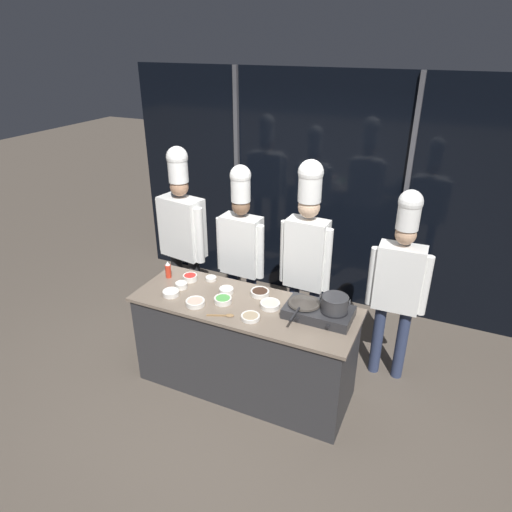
# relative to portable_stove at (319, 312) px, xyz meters

# --- Properties ---
(ground_plane) EXTENTS (24.00, 24.00, 0.00)m
(ground_plane) POSITION_rel_portable_stove_xyz_m (-0.65, -0.08, -0.95)
(ground_plane) COLOR brown
(window_wall_back) EXTENTS (4.74, 0.09, 2.70)m
(window_wall_back) POSITION_rel_portable_stove_xyz_m (-0.65, 1.84, 0.40)
(window_wall_back) COLOR black
(window_wall_back) RESTS_ON ground_plane
(demo_counter) EXTENTS (1.99, 0.71, 0.90)m
(demo_counter) POSITION_rel_portable_stove_xyz_m (-0.65, -0.08, -0.50)
(demo_counter) COLOR #2D2D30
(demo_counter) RESTS_ON ground_plane
(portable_stove) EXTENTS (0.55, 0.34, 0.10)m
(portable_stove) POSITION_rel_portable_stove_xyz_m (0.00, 0.00, 0.00)
(portable_stove) COLOR #28282B
(portable_stove) RESTS_ON demo_counter
(frying_pan) EXTENTS (0.27, 0.47, 0.04)m
(frying_pan) POSITION_rel_portable_stove_xyz_m (-0.13, -0.01, 0.07)
(frying_pan) COLOR #38332D
(frying_pan) RESTS_ON portable_stove
(stock_pot) EXTENTS (0.24, 0.22, 0.13)m
(stock_pot) POSITION_rel_portable_stove_xyz_m (0.13, 0.00, 0.12)
(stock_pot) COLOR #333335
(stock_pot) RESTS_ON portable_stove
(squeeze_bottle_chili) EXTENTS (0.06, 0.06, 0.17)m
(squeeze_bottle_chili) POSITION_rel_portable_stove_xyz_m (-1.52, 0.05, 0.03)
(squeeze_bottle_chili) COLOR red
(squeeze_bottle_chili) RESTS_ON demo_counter
(prep_bowl_bean_sprouts) EXTENTS (0.10, 0.10, 0.03)m
(prep_bowl_bean_sprouts) POSITION_rel_portable_stove_xyz_m (-1.12, 0.18, -0.03)
(prep_bowl_bean_sprouts) COLOR silver
(prep_bowl_bean_sprouts) RESTS_ON demo_counter
(prep_bowl_bell_pepper) EXTENTS (0.14, 0.14, 0.06)m
(prep_bowl_bell_pepper) POSITION_rel_portable_stove_xyz_m (-1.29, 0.09, -0.01)
(prep_bowl_bell_pepper) COLOR silver
(prep_bowl_bell_pepper) RESTS_ON demo_counter
(prep_bowl_mushrooms) EXTENTS (0.16, 0.16, 0.04)m
(prep_bowl_mushrooms) POSITION_rel_portable_stove_xyz_m (-0.50, -0.27, -0.03)
(prep_bowl_mushrooms) COLOR silver
(prep_bowl_mushrooms) RESTS_ON demo_counter
(prep_bowl_onion) EXTENTS (0.13, 0.13, 0.05)m
(prep_bowl_onion) POSITION_rel_portable_stove_xyz_m (-0.87, 0.02, -0.02)
(prep_bowl_onion) COLOR silver
(prep_bowl_onion) RESTS_ON demo_counter
(prep_bowl_garlic) EXTENTS (0.15, 0.15, 0.05)m
(prep_bowl_garlic) POSITION_rel_portable_stove_xyz_m (-1.30, -0.22, -0.02)
(prep_bowl_garlic) COLOR silver
(prep_bowl_garlic) RESTS_ON demo_counter
(prep_bowl_shrimp) EXTENTS (0.17, 0.17, 0.05)m
(prep_bowl_shrimp) POSITION_rel_portable_stove_xyz_m (-1.02, -0.27, -0.02)
(prep_bowl_shrimp) COLOR silver
(prep_bowl_shrimp) RESTS_ON demo_counter
(prep_bowl_scallions) EXTENTS (0.16, 0.16, 0.05)m
(prep_bowl_scallions) POSITION_rel_portable_stove_xyz_m (-0.82, -0.13, -0.02)
(prep_bowl_scallions) COLOR silver
(prep_bowl_scallions) RESTS_ON demo_counter
(prep_bowl_soy_glaze) EXTENTS (0.17, 0.17, 0.04)m
(prep_bowl_soy_glaze) POSITION_rel_portable_stove_xyz_m (-0.58, 0.12, -0.02)
(prep_bowl_soy_glaze) COLOR silver
(prep_bowl_soy_glaze) RESTS_ON demo_counter
(prep_bowl_noodles) EXTENTS (0.17, 0.17, 0.05)m
(prep_bowl_noodles) POSITION_rel_portable_stove_xyz_m (-0.42, -0.03, -0.02)
(prep_bowl_noodles) COLOR silver
(prep_bowl_noodles) RESTS_ON demo_counter
(prep_bowl_rice) EXTENTS (0.11, 0.11, 0.05)m
(prep_bowl_rice) POSITION_rel_portable_stove_xyz_m (-1.29, -0.07, -0.02)
(prep_bowl_rice) COLOR silver
(prep_bowl_rice) RESTS_ON demo_counter
(serving_spoon_slotted) EXTENTS (0.22, 0.12, 0.02)m
(serving_spoon_slotted) POSITION_rel_portable_stove_xyz_m (-0.70, -0.31, -0.04)
(serving_spoon_slotted) COLOR olive
(serving_spoon_slotted) RESTS_ON demo_counter
(chef_head) EXTENTS (0.62, 0.32, 2.01)m
(chef_head) POSITION_rel_portable_stove_xyz_m (-1.76, 0.69, 0.19)
(chef_head) COLOR #232326
(chef_head) RESTS_ON ground_plane
(chef_sous) EXTENTS (0.54, 0.23, 1.90)m
(chef_sous) POSITION_rel_portable_stove_xyz_m (-1.04, 0.68, 0.15)
(chef_sous) COLOR #2D3856
(chef_sous) RESTS_ON ground_plane
(chef_line) EXTENTS (0.50, 0.22, 2.05)m
(chef_line) POSITION_rel_portable_stove_xyz_m (-0.32, 0.58, 0.28)
(chef_line) COLOR #2D3856
(chef_line) RESTS_ON ground_plane
(chef_pastry) EXTENTS (0.53, 0.22, 1.87)m
(chef_pastry) POSITION_rel_portable_stove_xyz_m (0.53, 0.65, 0.13)
(chef_pastry) COLOR #2D3856
(chef_pastry) RESTS_ON ground_plane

